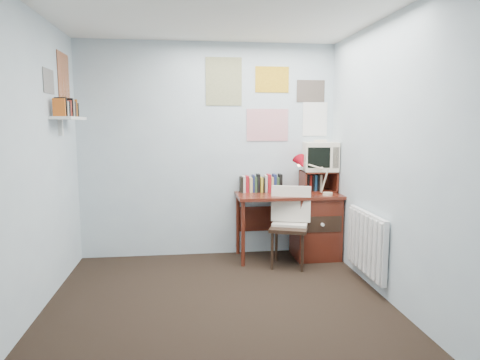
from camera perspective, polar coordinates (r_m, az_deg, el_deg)
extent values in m
plane|color=black|center=(3.66, -2.45, -17.86)|extent=(3.50, 3.50, 0.00)
cube|color=silver|center=(5.06, -4.18, 3.92)|extent=(3.00, 0.02, 2.50)
cube|color=silver|center=(3.53, -27.62, 1.50)|extent=(0.02, 3.50, 2.50)
cube|color=silver|center=(3.75, 20.94, 2.17)|extent=(0.02, 3.50, 2.50)
cube|color=#531D13|center=(4.98, 6.46, -2.05)|extent=(1.20, 0.55, 0.03)
cube|color=#531D13|center=(5.14, 9.99, -6.13)|extent=(0.50, 0.50, 0.72)
cylinder|color=#531D13|center=(4.73, 0.41, -7.22)|extent=(0.04, 0.04, 0.72)
cylinder|color=#531D13|center=(5.18, -0.28, -5.90)|extent=(0.04, 0.04, 0.72)
cube|color=#531D13|center=(5.24, 3.07, -5.15)|extent=(0.64, 0.02, 0.30)
cube|color=black|center=(4.74, 6.56, -6.42)|extent=(0.55, 0.54, 0.85)
cube|color=#B20B1C|center=(4.93, 11.66, 0.31)|extent=(0.31, 0.27, 0.40)
cube|color=#531D13|center=(5.17, 10.38, -0.17)|extent=(0.40, 0.30, 0.25)
cube|color=beige|center=(5.17, 10.63, 3.27)|extent=(0.43, 0.40, 0.37)
cube|color=#531D13|center=(5.09, 3.36, -0.35)|extent=(0.60, 0.14, 0.22)
cube|color=white|center=(4.37, 16.54, -8.02)|extent=(0.09, 0.80, 0.60)
cube|color=white|center=(4.54, -21.87, 7.66)|extent=(0.20, 0.62, 0.24)
cube|color=white|center=(5.14, 3.72, 10.68)|extent=(1.20, 0.01, 0.90)
cube|color=white|center=(4.58, -23.27, 12.35)|extent=(0.01, 0.70, 0.60)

